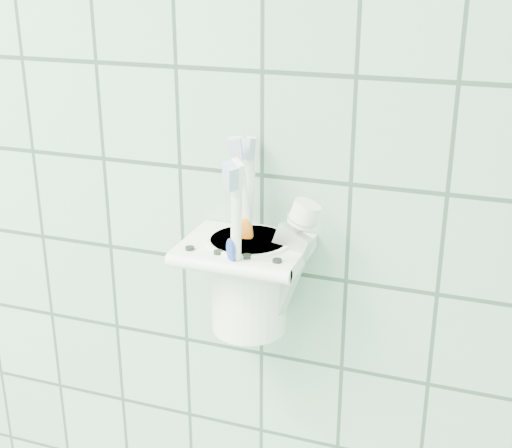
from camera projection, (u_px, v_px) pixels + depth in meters
holder_bracket at (245, 251)px, 0.72m from camera, size 0.13×0.10×0.04m
cup at (249, 280)px, 0.74m from camera, size 0.09×0.09×0.10m
toothbrush_pink at (258, 231)px, 0.72m from camera, size 0.03×0.02×0.20m
toothbrush_blue at (240, 234)px, 0.72m from camera, size 0.02×0.04×0.19m
toothbrush_orange at (234, 229)px, 0.71m from camera, size 0.04×0.08×0.21m
toothpaste_tube at (261, 250)px, 0.72m from camera, size 0.07×0.04×0.16m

